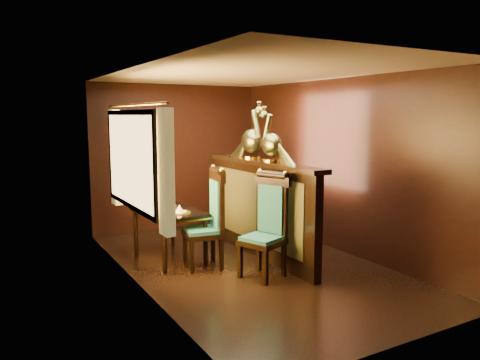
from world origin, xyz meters
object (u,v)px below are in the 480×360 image
Objects in this scene: chair_right at (212,215)px; peacock_right at (252,130)px; chair_left at (268,221)px; dining_table at (168,215)px; peacock_left at (272,134)px.

peacock_right is at bearing 30.93° from chair_right.
peacock_right reaches higher than chair_left.
peacock_right is at bearing -15.80° from dining_table.
chair_left is 1.78× the size of peacock_left.
peacock_left is at bearing -36.57° from dining_table.
dining_table is 1.51× the size of peacock_right.
chair_right is at bearing 164.66° from peacock_left.
peacock_left is (0.78, -0.21, 1.04)m from chair_right.
peacock_left is 0.92× the size of peacock_right.
dining_table is 0.69m from chair_right.
peacock_left reaches higher than dining_table.
dining_table is at bearing 166.71° from peacock_right.
dining_table is 0.91× the size of chair_right.
peacock_left is at bearing 31.68° from chair_left.
chair_right is at bearing 104.68° from chair_left.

